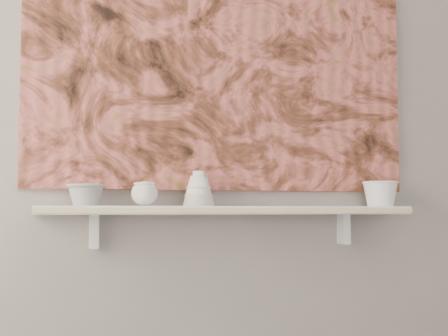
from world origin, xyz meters
name	(u,v)px	position (x,y,z in m)	size (l,w,h in m)	color
wall_back	(224,98)	(0.00, 1.60, 1.35)	(3.60, 3.60, 0.00)	gray
shelf	(231,210)	(0.00, 1.51, 0.92)	(1.40, 0.18, 0.03)	silver
shelf_stripe	(239,210)	(0.00, 1.41, 0.92)	(1.40, 0.01, 0.02)	beige
bracket_left	(94,231)	(-0.49, 1.57, 0.84)	(0.03, 0.06, 0.12)	silver
bracket_right	(344,229)	(0.49, 1.57, 0.84)	(0.03, 0.06, 0.12)	silver
painting	(225,48)	(0.00, 1.59, 1.54)	(1.50, 0.03, 1.10)	brown
house_motif	(333,131)	(0.45, 1.57, 1.23)	(0.09, 0.00, 0.08)	black
bowl_grey	(86,194)	(-0.52, 1.51, 0.97)	(0.13, 0.13, 0.08)	gray
cup_cream	(144,194)	(-0.32, 1.51, 0.97)	(0.09, 0.09, 0.09)	silver
bell_vessel	(199,188)	(-0.12, 1.51, 0.99)	(0.12, 0.12, 0.13)	beige
bowl_white	(380,194)	(0.62, 1.51, 0.98)	(0.14, 0.14, 0.10)	silver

